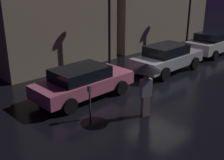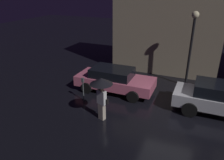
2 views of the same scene
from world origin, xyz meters
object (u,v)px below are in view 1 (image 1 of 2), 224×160
parked_car_pink (83,81)px  street_lamp_near (109,15)px  parked_car_silver (167,57)px  pedestrian_with_umbrella (147,75)px  parking_meter (90,99)px  street_lamp_far (190,4)px  parked_car_white (213,42)px

parked_car_pink → street_lamp_near: street_lamp_near is taller
parked_car_silver → pedestrian_with_umbrella: size_ratio=2.19×
parking_meter → street_lamp_far: bearing=17.4°
parking_meter → parked_car_white: bearing=7.8°
street_lamp_near → street_lamp_far: size_ratio=0.99×
pedestrian_with_umbrella → street_lamp_near: 6.18m
parked_car_pink → street_lamp_near: 4.86m
parked_car_white → parking_meter: bearing=-172.2°
parked_car_white → street_lamp_near: size_ratio=1.02×
parked_car_white → pedestrian_with_umbrella: (-10.21, -2.80, 0.81)m
parked_car_pink → pedestrian_with_umbrella: bearing=-78.7°
parked_car_white → street_lamp_near: bearing=161.5°
parked_car_silver → pedestrian_with_umbrella: bearing=-151.6°
parked_car_white → street_lamp_near: street_lamp_near is taller
parking_meter → street_lamp_near: size_ratio=0.29×
street_lamp_near → parked_car_silver: bearing=-54.7°
parking_meter → street_lamp_far: (12.06, 3.77, 2.33)m
parked_car_silver → parking_meter: bearing=-167.4°
parked_car_silver → parked_car_pink: bearing=177.3°
parked_car_white → parking_meter: parked_car_white is taller
parked_car_silver → pedestrian_with_umbrella: (-4.87, -2.61, 0.79)m
parked_car_silver → parking_meter: parked_car_silver is taller
pedestrian_with_umbrella → parked_car_pink: bearing=-59.9°
parked_car_silver → street_lamp_near: (-1.83, 2.59, 2.14)m
parked_car_silver → street_lamp_far: street_lamp_far is taller
parked_car_silver → parked_car_white: (5.34, 0.19, -0.02)m
pedestrian_with_umbrella → street_lamp_near: size_ratio=0.46×
parked_car_white → parked_car_silver: bearing=-178.0°
parked_car_pink → street_lamp_far: (11.04, 2.06, 2.41)m
pedestrian_with_umbrella → street_lamp_far: street_lamp_far is taller
parked_car_pink → parked_car_silver: parked_car_silver is taller
parked_car_white → parked_car_pink: bearing=179.5°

